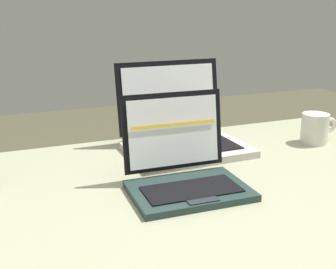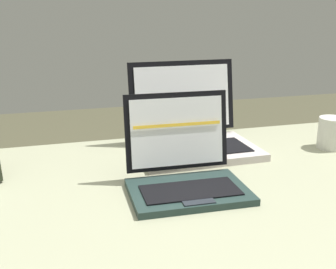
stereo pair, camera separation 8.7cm
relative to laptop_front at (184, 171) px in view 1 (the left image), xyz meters
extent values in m
cube|color=#979A7B|center=(-0.09, 0.00, -0.06)|extent=(1.48, 0.80, 0.03)
cylinder|color=black|center=(0.60, 0.35, -0.43)|extent=(0.05, 0.05, 0.71)
cube|color=#213431|center=(0.00, -0.03, -0.03)|extent=(0.25, 0.18, 0.01)
cube|color=black|center=(0.00, -0.04, -0.03)|extent=(0.20, 0.10, 0.00)
cube|color=#20252C|center=(0.00, -0.10, -0.03)|extent=(0.06, 0.03, 0.00)
cube|color=black|center=(0.00, 0.07, 0.07)|extent=(0.23, 0.04, 0.17)
cube|color=white|center=(0.00, 0.06, 0.07)|extent=(0.21, 0.03, 0.15)
cube|color=yellow|center=(0.00, 0.06, 0.09)|extent=(0.20, 0.01, 0.01)
cube|color=beige|center=(0.10, 0.21, -0.03)|extent=(0.32, 0.23, 0.02)
cube|color=black|center=(0.10, 0.19, -0.02)|extent=(0.26, 0.13, 0.00)
cube|color=beige|center=(0.10, 0.12, -0.02)|extent=(0.08, 0.04, 0.00)
cube|color=black|center=(0.10, 0.34, 0.09)|extent=(0.31, 0.05, 0.20)
cube|color=white|center=(0.10, 0.33, 0.09)|extent=(0.28, 0.04, 0.18)
cube|color=silver|center=(0.10, 0.33, 0.06)|extent=(0.26, 0.01, 0.01)
cylinder|color=silver|center=(0.48, 0.16, 0.00)|extent=(0.08, 0.08, 0.09)
torus|color=silver|center=(0.54, 0.16, 0.01)|extent=(0.05, 0.01, 0.05)
camera|label=1|loc=(-0.35, -0.77, 0.34)|focal=45.32mm
camera|label=2|loc=(-0.27, -0.80, 0.34)|focal=45.32mm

